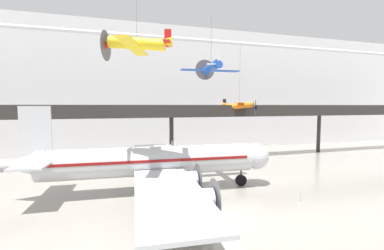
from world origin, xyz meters
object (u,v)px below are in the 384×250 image
at_px(airliner_silver_main, 150,162).
at_px(suspended_plane_blue_trainer, 211,68).
at_px(suspended_plane_yellow_lowwing, 137,44).
at_px(suspended_plane_orange_highwing, 240,105).
at_px(stanchion_barrier, 300,200).

bearing_deg(airliner_silver_main, suspended_plane_blue_trainer, 14.87).
bearing_deg(suspended_plane_yellow_lowwing, airliner_silver_main, -96.63).
bearing_deg(suspended_plane_orange_highwing, suspended_plane_blue_trainer, -94.18).
bearing_deg(suspended_plane_blue_trainer, suspended_plane_orange_highwing, -37.27).
xyz_separation_m(suspended_plane_blue_trainer, suspended_plane_yellow_lowwing, (-8.84, -4.81, 1.08)).
relative_size(suspended_plane_orange_highwing, suspended_plane_yellow_lowwing, 1.51).
bearing_deg(suspended_plane_blue_trainer, airliner_silver_main, 104.53).
distance_m(airliner_silver_main, stanchion_barrier, 15.33).
bearing_deg(stanchion_barrier, suspended_plane_orange_highwing, 80.25).
distance_m(suspended_plane_blue_trainer, stanchion_barrier, 16.96).
xyz_separation_m(suspended_plane_blue_trainer, stanchion_barrier, (5.85, -8.64, -13.37)).
xyz_separation_m(airliner_silver_main, suspended_plane_yellow_lowwing, (-1.48, -3.34, 11.44)).
xyz_separation_m(airliner_silver_main, suspended_plane_orange_highwing, (16.54, 12.21, 6.01)).
xyz_separation_m(airliner_silver_main, suspended_plane_blue_trainer, (7.36, 1.47, 10.36)).
xyz_separation_m(airliner_silver_main, stanchion_barrier, (13.21, -7.17, -3.01)).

